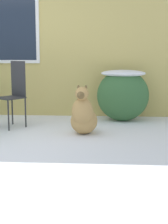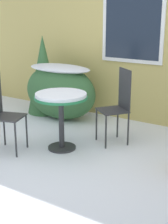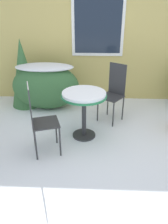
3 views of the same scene
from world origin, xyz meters
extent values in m
cube|color=tan|center=(0.00, 2.20, 1.51)|extent=(8.00, 0.06, 3.01)
cube|color=white|center=(-0.09, 2.16, 1.78)|extent=(1.08, 0.04, 1.58)
cube|color=#1E2838|center=(-0.09, 2.14, 1.78)|extent=(0.96, 0.01, 1.46)
ellipsoid|color=#386638|center=(1.98, 1.74, 0.45)|extent=(0.90, 0.62, 0.90)
ellipsoid|color=white|center=(1.98, 1.74, 0.84)|extent=(0.77, 0.53, 0.12)
cube|color=#2D2D30|center=(0.16, 1.07, 0.48)|extent=(0.52, 0.52, 0.02)
cube|color=#2D2D30|center=(0.27, 1.22, 0.77)|extent=(0.29, 0.22, 0.57)
cylinder|color=#2D2D30|center=(0.20, 0.84, 0.24)|extent=(0.02, 0.02, 0.47)
cylinder|color=#2D2D30|center=(0.13, 1.31, 0.24)|extent=(0.02, 0.02, 0.47)
cylinder|color=#2D2D30|center=(0.40, 1.11, 0.24)|extent=(0.02, 0.02, 0.47)
ellipsoid|color=tan|center=(1.37, 0.73, 0.19)|extent=(0.44, 0.48, 0.38)
ellipsoid|color=tan|center=(1.35, 0.60, 0.35)|extent=(0.34, 0.30, 0.42)
sphere|color=tan|center=(1.35, 0.57, 0.62)|extent=(0.19, 0.19, 0.19)
cone|color=brown|center=(1.33, 0.43, 0.60)|extent=(0.12, 0.10, 0.11)
ellipsoid|color=brown|center=(1.30, 0.59, 0.69)|extent=(0.05, 0.03, 0.09)
ellipsoid|color=brown|center=(1.40, 0.57, 0.69)|extent=(0.05, 0.03, 0.09)
ellipsoid|color=tan|center=(1.39, 0.93, 0.09)|extent=(0.10, 0.21, 0.07)
camera|label=1|loc=(1.70, -4.23, 1.19)|focal=55.00mm
camera|label=2|loc=(2.34, -2.98, 1.85)|focal=55.00mm
camera|label=3|loc=(-0.17, -2.61, 1.99)|focal=35.00mm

